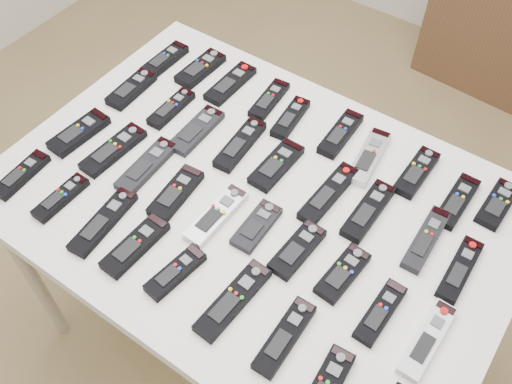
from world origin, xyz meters
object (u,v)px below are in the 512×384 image
Objects in this scene: remote_27 at (380,312)px; remote_17 at (426,239)px; remote_4 at (290,118)px; remote_30 at (61,198)px; remote_11 at (171,108)px; remote_19 at (79,133)px; remote_18 at (460,269)px; remote_32 at (135,245)px; remote_12 at (196,130)px; remote_22 at (176,193)px; remote_26 at (343,273)px; remote_14 at (276,165)px; remote_20 at (113,150)px; remote_13 at (240,144)px; remote_25 at (297,250)px; remote_28 at (427,340)px; remote_31 at (103,221)px; remote_33 at (175,272)px; remote_3 at (269,99)px; remote_2 at (230,83)px; remote_29 at (22,175)px; remote_5 at (341,134)px; remote_8 at (457,201)px; remote_0 at (165,60)px; remote_35 at (285,337)px; remote_6 at (369,157)px; remote_15 at (328,194)px; remote_24 at (257,226)px; table at (256,211)px; remote_34 at (233,300)px; remote_1 at (201,68)px; remote_16 at (368,211)px; remote_7 at (417,172)px; remote_9 at (498,204)px; remote_10 at (131,89)px.

remote_17 is at bearing 91.08° from remote_27.
remote_30 is (-0.31, -0.55, 0.00)m from remote_4.
remote_19 is (-0.14, -0.21, 0.00)m from remote_11.
remote_18 is at bearing 65.06° from remote_27.
remote_32 is at bearing -102.87° from remote_4.
remote_19 is (-0.25, -0.19, 0.00)m from remote_12.
remote_22 reaches higher than remote_26.
remote_14 and remote_20 have the same top height.
remote_14 is (0.35, -0.01, 0.00)m from remote_11.
remote_13 is at bearing 76.40° from remote_22.
remote_25 is 0.84× the size of remote_28.
remote_33 reaches higher than remote_31.
remote_3 is at bearing 94.56° from remote_32.
remote_29 is (-0.22, -0.58, 0.00)m from remote_2.
remote_27 is (0.47, -0.38, -0.00)m from remote_4.
remote_8 is at bearing -7.75° from remote_5.
remote_0 is at bearing 111.53° from remote_31.
remote_35 is at bearing -128.38° from remote_27.
remote_22 is at bearing 56.94° from remote_31.
remote_6 and remote_15 have the same top height.
remote_31 is at bearing -29.82° from remote_19.
remote_28 reaches higher than remote_3.
remote_27 is (0.91, -0.37, -0.00)m from remote_0.
remote_3 is 0.23m from remote_5.
remote_19 is at bearing -170.36° from remote_18.
remote_33 is at bearing -111.74° from remote_24.
table is at bearing -18.12° from remote_11.
remote_25 is 0.76× the size of remote_34.
remote_22 is 0.33m from remote_25.
remote_1 is 0.90× the size of remote_16.
table is 7.12× the size of remote_32.
remote_6 is 0.36m from remote_26.
remote_4 is 0.48m from remote_20.
remote_7 is 1.10× the size of remote_9.
remote_13 is at bearing 176.70° from remote_18.
remote_30 is (-0.79, -0.54, 0.00)m from remote_8.
remote_22 is 0.93× the size of remote_35.
remote_12 is 1.05× the size of remote_19.
remote_8 reaches higher than table.
remote_33 is (0.11, -0.39, -0.00)m from remote_13.
remote_28 is at bearing -14.28° from remote_10.
remote_35 reaches higher than remote_12.
remote_10 is 1.12× the size of remote_24.
remote_30 is at bearing -166.05° from remote_27.
remote_35 is at bearing 1.55° from remote_30.
remote_16 is at bearing 90.24° from remote_35.
remote_16 is at bearing 74.61° from remote_34.
remote_27 is at bearing -21.24° from remote_0.
remote_15 and remote_19 have the same top height.
remote_29 is at bearing -126.40° from remote_3.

